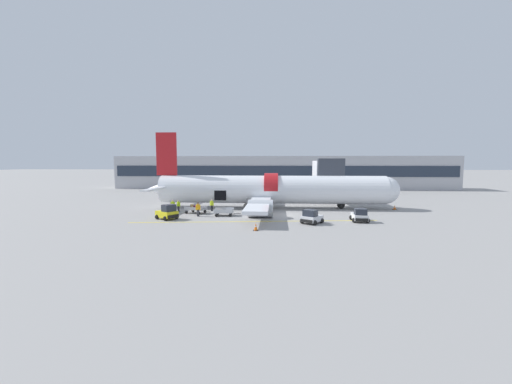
% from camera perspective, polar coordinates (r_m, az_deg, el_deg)
% --- Properties ---
extents(ground_plane, '(500.00, 500.00, 0.00)m').
position_cam_1_polar(ground_plane, '(40.62, 5.34, -4.16)').
color(ground_plane, gray).
extents(apron_marking_line, '(28.38, 3.63, 0.01)m').
position_cam_1_polar(apron_marking_line, '(35.98, -0.18, -5.38)').
color(apron_marking_line, yellow).
rests_on(apron_marking_line, ground_plane).
extents(terminal_strip, '(85.62, 8.91, 8.28)m').
position_cam_1_polar(terminal_strip, '(81.87, 4.72, 3.59)').
color(terminal_strip, '#B2B2B7').
rests_on(terminal_strip, ground_plane).
extents(jet_bridge_stub, '(3.98, 12.64, 7.33)m').
position_cam_1_polar(jet_bridge_stub, '(53.96, 12.63, 3.92)').
color(jet_bridge_stub, '#4C4C51').
rests_on(jet_bridge_stub, ground_plane).
extents(airplane, '(37.13, 30.04, 11.16)m').
position_cam_1_polar(airplane, '(46.21, 2.24, 0.38)').
color(airplane, white).
rests_on(airplane, ground_plane).
extents(baggage_tug_lead, '(2.95, 2.77, 1.79)m').
position_cam_1_polar(baggage_tug_lead, '(38.74, -15.81, -3.68)').
color(baggage_tug_lead, yellow).
rests_on(baggage_tug_lead, ground_plane).
extents(baggage_tug_mid, '(2.73, 2.86, 1.57)m').
position_cam_1_polar(baggage_tug_mid, '(35.27, 10.05, -4.59)').
color(baggage_tug_mid, silver).
rests_on(baggage_tug_mid, ground_plane).
extents(baggage_tug_rear, '(2.09, 2.81, 1.55)m').
position_cam_1_polar(baggage_tug_rear, '(37.73, 18.34, -4.13)').
color(baggage_tug_rear, white).
rests_on(baggage_tug_rear, ground_plane).
extents(baggage_cart_loading, '(3.69, 2.44, 1.14)m').
position_cam_1_polar(baggage_cart_loading, '(42.35, -10.86, -3.15)').
color(baggage_cart_loading, '#999BA0').
rests_on(baggage_cart_loading, ground_plane).
extents(baggage_cart_queued, '(3.43, 2.17, 0.95)m').
position_cam_1_polar(baggage_cart_queued, '(39.96, -5.79, -3.67)').
color(baggage_cart_queued, '#B7BABF').
rests_on(baggage_cart_queued, ground_plane).
extents(ground_crew_loader_a, '(0.55, 0.45, 1.59)m').
position_cam_1_polar(ground_crew_loader_a, '(44.23, -13.90, -2.42)').
color(ground_crew_loader_a, '#2D2D33').
rests_on(ground_crew_loader_a, ground_plane).
extents(ground_crew_loader_b, '(0.61, 0.45, 1.74)m').
position_cam_1_polar(ground_crew_loader_b, '(43.33, -14.91, -2.49)').
color(ground_crew_loader_b, black).
rests_on(ground_crew_loader_b, ground_plane).
extents(ground_crew_driver, '(0.61, 0.49, 1.75)m').
position_cam_1_polar(ground_crew_driver, '(39.89, -10.49, -3.06)').
color(ground_crew_driver, '#2D2D33').
rests_on(ground_crew_driver, ground_plane).
extents(ground_crew_supervisor, '(0.57, 0.42, 1.63)m').
position_cam_1_polar(ground_crew_supervisor, '(43.96, -8.05, -2.33)').
color(ground_crew_supervisor, black).
rests_on(ground_crew_supervisor, ground_plane).
extents(safety_cone_nose, '(0.60, 0.60, 0.63)m').
position_cam_1_polar(safety_cone_nose, '(49.12, 23.90, -2.59)').
color(safety_cone_nose, black).
rests_on(safety_cone_nose, ground_plane).
extents(safety_cone_engine_left, '(0.50, 0.50, 0.75)m').
position_cam_1_polar(safety_cone_engine_left, '(31.26, -0.04, -6.38)').
color(safety_cone_engine_left, black).
rests_on(safety_cone_engine_left, ground_plane).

